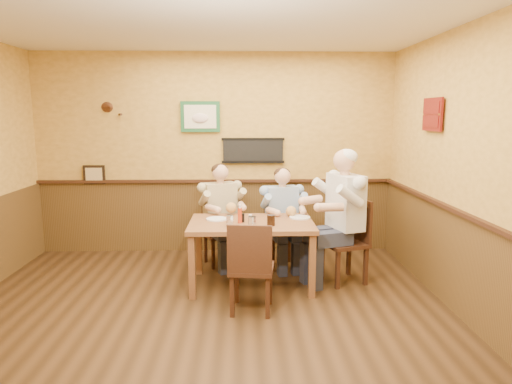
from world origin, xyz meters
TOP-DOWN VIEW (x-y plane):
  - room at (0.13, 0.17)m, footprint 5.02×5.03m
  - dining_table at (0.48, 1.10)m, footprint 1.40×0.90m
  - chair_back_left at (0.09, 1.85)m, footprint 0.50×0.50m
  - chair_back_right at (0.88, 1.74)m, footprint 0.44×0.44m
  - chair_right_end at (1.56, 1.17)m, footprint 0.57×0.57m
  - chair_near_side at (0.47, 0.40)m, footprint 0.48×0.48m
  - diner_tan_shirt at (0.09, 1.85)m, footprint 0.72×0.72m
  - diner_blue_polo at (0.88, 1.74)m, footprint 0.63×0.63m
  - diner_white_elder at (1.56, 1.17)m, footprint 0.82×0.82m
  - water_glass_left at (0.24, 0.89)m, footprint 0.10×0.10m
  - water_glass_mid at (0.48, 0.80)m, footprint 0.10×0.10m
  - cola_tumbler at (0.69, 0.91)m, footprint 0.10×0.10m
  - hot_sauce_bottle at (0.35, 1.04)m, footprint 0.05×0.05m
  - salt_shaker at (0.46, 1.04)m, footprint 0.05×0.05m
  - pepper_shaker at (0.38, 1.08)m, footprint 0.05×0.05m
  - plate_far_left at (0.08, 1.21)m, footprint 0.25×0.25m
  - plate_far_right at (1.05, 1.27)m, footprint 0.32×0.32m

SIDE VIEW (x-z plane):
  - chair_back_right at x=0.88m, z-range 0.00..0.81m
  - chair_back_left at x=0.09m, z-range 0.00..0.84m
  - chair_near_side at x=0.47m, z-range 0.00..0.93m
  - chair_right_end at x=1.56m, z-range 0.00..0.98m
  - diner_blue_polo at x=0.88m, z-range 0.00..1.16m
  - diner_tan_shirt at x=0.09m, z-range 0.00..1.19m
  - dining_table at x=0.48m, z-range 0.28..1.03m
  - diner_white_elder at x=1.56m, z-range 0.00..1.41m
  - plate_far_left at x=0.08m, z-range 0.75..0.77m
  - plate_far_right at x=1.05m, z-range 0.75..0.77m
  - salt_shaker at x=0.46m, z-range 0.75..0.85m
  - pepper_shaker at x=0.38m, z-range 0.75..0.85m
  - cola_tumbler at x=0.69m, z-range 0.75..0.87m
  - water_glass_left at x=0.24m, z-range 0.75..0.87m
  - water_glass_mid at x=0.48m, z-range 0.75..0.88m
  - hot_sauce_bottle at x=0.35m, z-range 0.75..0.94m
  - room at x=0.13m, z-range 0.28..3.09m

